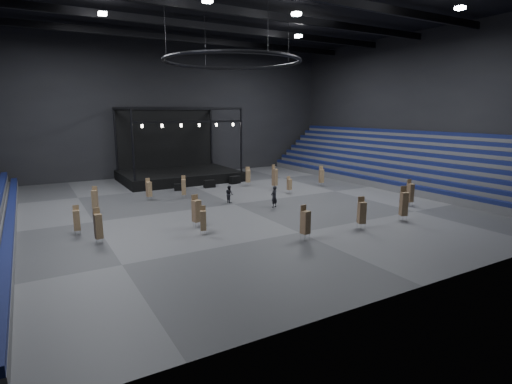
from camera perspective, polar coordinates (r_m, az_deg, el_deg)
floor at (r=37.94m, az=-3.17°, el=-1.75°), size 50.00×50.00×0.00m
ceiling at (r=38.13m, az=-3.50°, el=25.63°), size 50.00×42.00×0.20m
wall_back at (r=56.50m, az=-13.15°, el=11.49°), size 50.00×0.20×18.00m
wall_front at (r=20.51m, az=24.71°, el=11.48°), size 50.00×0.20×18.00m
wall_right at (r=53.12m, az=22.02°, el=11.00°), size 0.20×42.00×18.00m
bleachers_right at (r=51.98m, az=20.02°, el=3.09°), size 7.20×40.00×6.40m
stage at (r=52.46m, az=-11.25°, el=3.32°), size 14.00×10.00×9.20m
truss_ring at (r=37.21m, az=-3.40°, el=18.15°), size 12.30×12.30×5.15m
roof_girders at (r=37.94m, az=-3.48°, el=24.46°), size 49.00×30.35×0.70m
floodlights at (r=34.37m, az=-0.18°, el=24.83°), size 28.60×16.60×0.25m
flight_case_left at (r=45.21m, az=-10.89°, el=0.69°), size 1.25×0.86×0.75m
flight_case_mid at (r=46.45m, az=-6.66°, el=1.17°), size 1.31×0.69×0.86m
flight_case_right at (r=48.80m, az=-3.04°, el=1.75°), size 1.49×0.99×0.91m
chair_stack_0 at (r=47.10m, az=-1.15°, el=2.33°), size 0.66×0.66×2.24m
chair_stack_1 at (r=30.97m, az=-24.24°, el=-3.63°), size 0.48×0.48×2.16m
chair_stack_2 at (r=43.05m, az=4.78°, el=1.14°), size 0.45×0.45×1.82m
chair_stack_3 at (r=37.56m, az=-22.03°, el=-0.87°), size 0.60×0.60×2.26m
chair_stack_4 at (r=30.36m, az=-8.50°, el=-2.61°), size 0.65×0.65×2.52m
chair_stack_5 at (r=40.73m, az=-15.06°, el=0.45°), size 0.53×0.53×2.20m
chair_stack_6 at (r=39.40m, az=21.15°, el=-0.06°), size 0.55×0.55×2.53m
chair_stack_7 at (r=45.06m, az=2.68°, el=2.19°), size 0.62×0.62×2.79m
chair_stack_8 at (r=27.41m, az=7.05°, el=-4.22°), size 0.60×0.60×2.41m
chair_stack_9 at (r=30.75m, az=14.86°, el=-2.79°), size 0.67×0.67×2.43m
chair_stack_10 at (r=34.04m, az=20.36°, el=-1.51°), size 0.67×0.67×2.80m
chair_stack_11 at (r=28.55m, az=-7.56°, el=-3.98°), size 0.53×0.53×2.10m
chair_stack_12 at (r=28.31m, az=-21.62°, el=-4.49°), size 0.52×0.52×2.44m
chair_stack_13 at (r=47.65m, az=9.33°, el=2.34°), size 0.62×0.62×2.38m
chair_stack_14 at (r=40.95m, az=-10.29°, el=0.75°), size 0.54×0.54×2.31m
man_center at (r=36.51m, az=2.61°, el=-0.67°), size 0.84×0.69×1.98m
crew_member at (r=38.45m, az=-3.83°, el=-0.30°), size 0.67×0.85×1.68m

